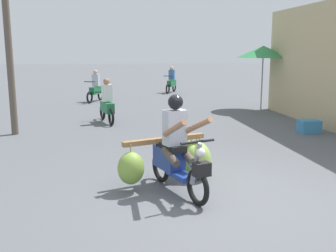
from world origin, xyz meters
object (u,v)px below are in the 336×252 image
at_px(motorbike_main_loaded, 180,156).
at_px(market_umbrella_near_shop, 263,52).
at_px(utility_pole, 6,18).
at_px(motorbike_distant_ahead_right, 107,105).
at_px(produce_crate, 309,127).
at_px(motorbike_distant_far_ahead, 171,82).
at_px(motorbike_distant_ahead_left, 96,89).

relative_size(motorbike_main_loaded, market_umbrella_near_shop, 0.83).
bearing_deg(motorbike_main_loaded, utility_pole, 128.55).
relative_size(motorbike_distant_ahead_right, utility_pole, 0.26).
height_order(motorbike_distant_ahead_right, produce_crate, motorbike_distant_ahead_right).
bearing_deg(motorbike_distant_ahead_right, motorbike_distant_far_ahead, 67.85).
distance_m(motorbike_main_loaded, motorbike_distant_ahead_left, 11.42).
height_order(market_umbrella_near_shop, utility_pole, utility_pole).
bearing_deg(motorbike_distant_ahead_right, utility_pole, -151.68).
distance_m(motorbike_main_loaded, produce_crate, 5.59).
height_order(motorbike_main_loaded, market_umbrella_near_shop, market_umbrella_near_shop).
height_order(motorbike_main_loaded, utility_pole, utility_pole).
distance_m(market_umbrella_near_shop, produce_crate, 4.74).
height_order(motorbike_distant_ahead_left, market_umbrella_near_shop, market_umbrella_near_shop).
xyz_separation_m(motorbike_distant_far_ahead, market_umbrella_near_shop, (2.39, -6.59, 1.62)).
distance_m(produce_crate, utility_pole, 8.57).
xyz_separation_m(motorbike_distant_ahead_left, motorbike_distant_far_ahead, (3.92, 3.14, 0.00)).
bearing_deg(motorbike_distant_ahead_left, produce_crate, -52.29).
distance_m(motorbike_distant_ahead_right, motorbike_distant_far_ahead, 9.13).
xyz_separation_m(motorbike_distant_ahead_left, produce_crate, (5.98, -7.73, -0.39)).
bearing_deg(motorbike_distant_ahead_left, motorbike_distant_far_ahead, 38.70).
bearing_deg(motorbike_distant_ahead_right, market_umbrella_near_shop, 17.74).
distance_m(motorbike_distant_ahead_right, market_umbrella_near_shop, 6.33).
distance_m(motorbike_distant_ahead_right, produce_crate, 6.02).
distance_m(motorbike_main_loaded, market_umbrella_near_shop, 9.26).
distance_m(motorbike_main_loaded, utility_pole, 6.47).
bearing_deg(market_umbrella_near_shop, utility_pole, -158.92).
height_order(market_umbrella_near_shop, produce_crate, market_umbrella_near_shop).
distance_m(motorbike_distant_ahead_left, motorbike_distant_far_ahead, 5.02).
bearing_deg(motorbike_distant_ahead_right, motorbike_distant_ahead_left, 95.12).
bearing_deg(motorbike_main_loaded, market_umbrella_near_shop, 59.47).
height_order(motorbike_main_loaded, motorbike_distant_far_ahead, motorbike_main_loaded).
xyz_separation_m(motorbike_distant_ahead_right, utility_pole, (-2.49, -1.34, 2.51)).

